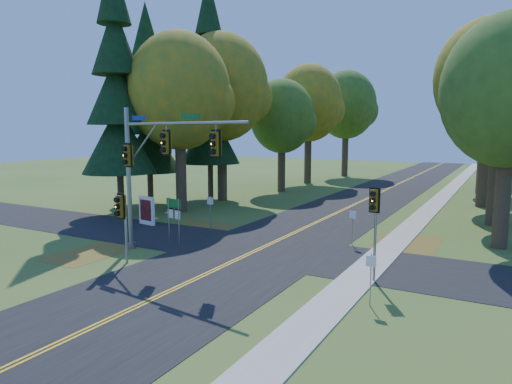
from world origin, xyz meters
The scene contains 30 objects.
ground centered at (0.00, 0.00, 0.00)m, with size 160.00×160.00×0.00m, color #36591F.
road_main centered at (0.00, 0.00, 0.01)m, with size 8.00×160.00×0.02m, color black.
road_cross centered at (0.00, 2.00, 0.01)m, with size 60.00×6.00×0.02m, color black.
centerline_left centered at (-0.10, 0.00, 0.03)m, with size 0.10×160.00×0.01m, color gold.
centerline_right centered at (0.10, 0.00, 0.03)m, with size 0.10×160.00×0.01m, color gold.
sidewalk_east centered at (6.20, 0.00, 0.03)m, with size 1.60×160.00×0.06m, color #9E998E.
leaf_patch_w_near centered at (-6.50, 4.00, 0.01)m, with size 4.00×6.00×0.00m, color brown.
leaf_patch_e centered at (6.80, 6.00, 0.01)m, with size 3.50×8.00×0.00m, color brown.
leaf_patch_w_far centered at (-7.50, -3.00, 0.01)m, with size 3.00×5.00×0.00m, color brown.
tree_w_a centered at (-11.13, 9.38, 9.49)m, with size 8.00×8.00×14.15m.
tree_e_a centered at (11.57, 8.77, 8.53)m, with size 7.20×7.20×12.73m.
tree_w_b centered at (-11.72, 16.29, 10.37)m, with size 8.60×8.60×15.38m.
tree_e_b centered at (10.97, 15.58, 8.90)m, with size 7.60×7.60×13.33m.
tree_w_c centered at (-9.54, 24.47, 7.94)m, with size 6.80×6.80×11.91m.
tree_e_c centered at (9.88, 23.69, 10.66)m, with size 8.80×8.80×15.79m.
tree_w_d centered at (-10.13, 33.18, 9.78)m, with size 8.20×8.20×14.56m.
tree_e_d centered at (9.26, 32.87, 8.24)m, with size 7.00×7.00×12.32m.
tree_w_e centered at (-8.92, 44.09, 10.07)m, with size 8.40×8.40×14.97m.
tree_e_e centered at (10.47, 43.58, 9.19)m, with size 7.80×7.80×13.74m.
pine_a centered at (-14.50, 6.00, 9.18)m, with size 5.60×5.60×19.48m.
pine_b centered at (-16.00, 11.00, 8.16)m, with size 5.60×5.60×17.31m.
pine_c centered at (-13.00, 16.00, 9.69)m, with size 5.60×5.60×20.56m.
traffic_mast centered at (-4.26, -1.67, 4.96)m, with size 8.43×1.46×7.71m.
east_signal_pole centered at (6.87, -0.52, 3.12)m, with size 0.48×0.55×4.12m.
ped_signal_pole centered at (-4.53, -3.72, 2.59)m, with size 0.55×0.64×3.49m.
route_sign_cluster centered at (-4.80, 0.52, 1.90)m, with size 1.24×0.30×2.70m.
info_kiosk centered at (-10.00, 3.95, 0.98)m, with size 1.44×0.39×1.97m.
reg_sign_e_north centered at (4.20, 5.21, 1.41)m, with size 0.39×0.13×2.06m.
reg_sign_e_south centered at (7.50, -3.24, 1.35)m, with size 0.38×0.07×1.98m.
reg_sign_w centered at (-5.04, 4.50, 1.57)m, with size 0.44×0.08×2.29m.
Camera 1 is at (11.70, -19.51, 6.46)m, focal length 32.00 mm.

